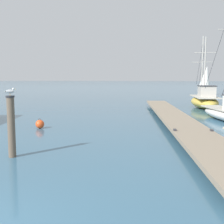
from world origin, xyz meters
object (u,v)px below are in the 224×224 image
at_px(fishing_boat_1, 205,100).
at_px(perched_seagull, 10,91).
at_px(distant_sailboat, 205,81).
at_px(mooring_buoy, 40,124).
at_px(mooring_piling, 11,126).

bearing_deg(fishing_boat_1, perched_seagull, -118.38).
relative_size(fishing_boat_1, perched_seagull, 20.52).
bearing_deg(distant_sailboat, perched_seagull, -109.43).
bearing_deg(fishing_boat_1, mooring_buoy, -131.64).
bearing_deg(mooring_piling, mooring_buoy, 101.71).
height_order(mooring_buoy, distant_sailboat, distant_sailboat).
xyz_separation_m(mooring_buoy, distant_sailboat, (14.35, 31.62, 1.97)).
relative_size(fishing_boat_1, mooring_piling, 3.42).
xyz_separation_m(perched_seagull, distant_sailboat, (13.17, 37.35, -0.11)).
distance_m(fishing_boat_1, perched_seagull, 20.50).
height_order(mooring_piling, mooring_buoy, mooring_piling).
height_order(perched_seagull, distant_sailboat, distant_sailboat).
relative_size(perched_seagull, distant_sailboat, 0.07).
bearing_deg(perched_seagull, fishing_boat_1, 61.62).
bearing_deg(distant_sailboat, fishing_boat_1, -100.13).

